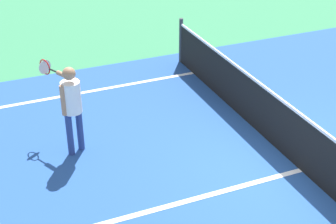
# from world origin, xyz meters

# --- Properties ---
(ground_plane) EXTENTS (60.00, 60.00, 0.00)m
(ground_plane) POSITION_xyz_m (0.00, 0.00, 0.00)
(ground_plane) COLOR #337F51
(court_surface_inbounds) EXTENTS (10.62, 24.40, 0.00)m
(court_surface_inbounds) POSITION_xyz_m (0.00, 0.00, 0.00)
(court_surface_inbounds) COLOR #234C93
(court_surface_inbounds) RESTS_ON ground_plane
(line_center_service) EXTENTS (0.10, 6.40, 0.01)m
(line_center_service) POSITION_xyz_m (0.00, -3.20, 0.00)
(line_center_service) COLOR white
(line_center_service) RESTS_ON ground_plane
(net) EXTENTS (9.71, 0.09, 1.07)m
(net) POSITION_xyz_m (0.00, 0.00, 0.49)
(net) COLOR #33383D
(net) RESTS_ON ground_plane
(player_near) EXTENTS (1.16, 0.54, 1.58)m
(player_near) POSITION_xyz_m (-2.00, -3.24, 0.98)
(player_near) COLOR navy
(player_near) RESTS_ON ground_plane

